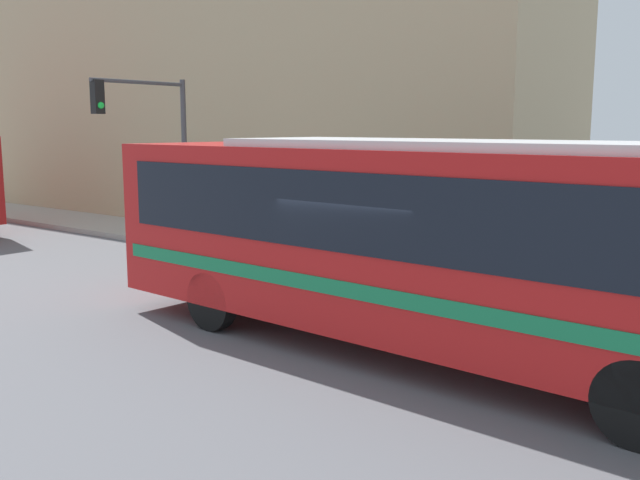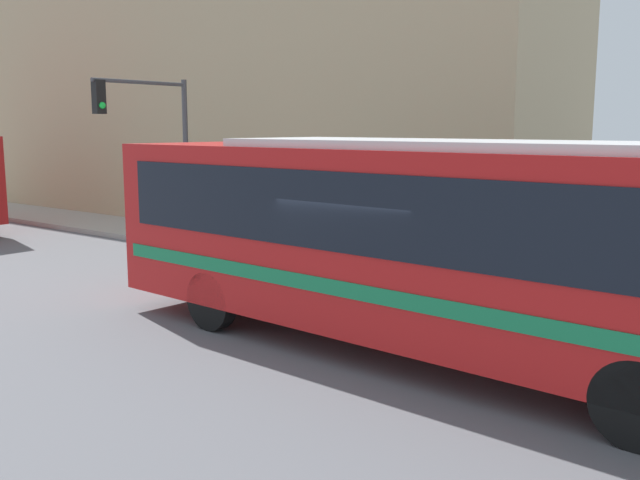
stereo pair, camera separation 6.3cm
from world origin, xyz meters
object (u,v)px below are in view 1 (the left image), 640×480
traffic_light_pole (153,130)px  parking_meter (211,215)px  city_bus (435,235)px  fire_hydrant (395,255)px

traffic_light_pole → parking_meter: bearing=-50.9°
city_bus → fire_hydrant: size_ratio=16.98×
traffic_light_pole → city_bus: bearing=-109.0°
fire_hydrant → city_bus: bearing=-142.7°
city_bus → traffic_light_pole: size_ratio=2.61×
city_bus → parking_meter: (4.97, 10.16, -0.96)m
city_bus → traffic_light_pole: (3.94, 11.42, 1.53)m
city_bus → fire_hydrant: (4.97, 3.78, -1.45)m
city_bus → parking_meter: bearing=66.8°
fire_hydrant → traffic_light_pole: size_ratio=0.15×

